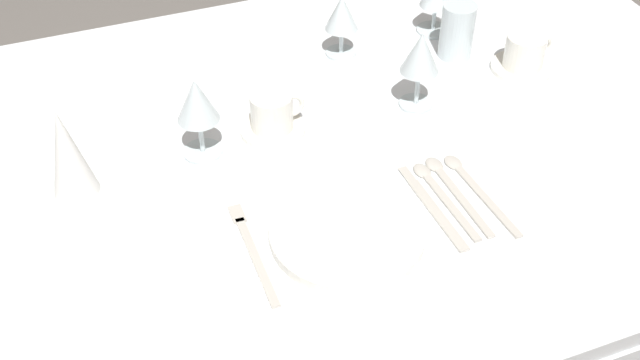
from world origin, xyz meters
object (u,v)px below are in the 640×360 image
dinner_knife (433,209)px  wine_glass_centre (421,56)px  napkin_folded (67,153)px  coffee_cup_left (525,51)px  dinner_plate (347,233)px  spoon_soup (438,191)px  wine_glass_left (197,104)px  coffee_cup_right (273,111)px  wine_glass_right (342,16)px  drink_tumbler (457,31)px  fork_outer (252,249)px  spoon_dessert (451,186)px  spoon_tea (473,184)px

dinner_knife → wine_glass_centre: wine_glass_centre is taller
napkin_folded → coffee_cup_left: bearing=3.1°
wine_glass_centre → dinner_knife: bearing=-110.4°
dinner_plate → spoon_soup: (0.18, 0.04, -0.01)m
dinner_plate → spoon_soup: 0.19m
wine_glass_centre → napkin_folded: napkin_folded is taller
wine_glass_left → coffee_cup_right: bearing=6.7°
wine_glass_right → drink_tumbler: 0.24m
fork_outer → wine_glass_left: 0.28m
dinner_knife → spoon_dessert: size_ratio=1.02×
dinner_plate → napkin_folded: napkin_folded is taller
dinner_knife → spoon_tea: 0.09m
drink_tumbler → napkin_folded: 0.80m
spoon_tea → coffee_cup_left: size_ratio=2.14×
spoon_soup → wine_glass_right: 0.46m
coffee_cup_right → drink_tumbler: size_ratio=0.88×
napkin_folded → wine_glass_left: bearing=5.4°
wine_glass_centre → wine_glass_left: wine_glass_centre is taller
wine_glass_left → wine_glass_centre: bearing=-0.8°
coffee_cup_left → wine_glass_left: size_ratio=0.66×
spoon_soup → coffee_cup_left: (0.33, 0.27, 0.04)m
wine_glass_centre → napkin_folded: (-0.64, -0.02, -0.03)m
spoon_dessert → wine_glass_left: (-0.37, 0.24, 0.10)m
wine_glass_left → coffee_cup_left: bearing=2.3°
wine_glass_centre → drink_tumbler: bearing=40.4°
coffee_cup_right → napkin_folded: bearing=-174.1°
spoon_soup → coffee_cup_right: 0.33m
wine_glass_left → spoon_tea: bearing=-31.4°
spoon_dessert → wine_glass_right: (-0.02, 0.45, 0.09)m
spoon_soup → coffee_cup_right: bearing=128.7°
dinner_plate → wine_glass_centre: 0.39m
napkin_folded → spoon_tea: bearing=-19.8°
fork_outer → spoon_tea: size_ratio=1.02×
dinner_knife → spoon_tea: spoon_tea is taller
dinner_knife → spoon_tea: size_ratio=0.97×
dinner_plate → wine_glass_centre: size_ratio=1.57×
spoon_soup → drink_tumbler: size_ratio=1.76×
fork_outer → spoon_soup: (0.33, 0.02, -0.00)m
spoon_dessert → dinner_plate: bearing=-167.6°
dinner_knife → dinner_plate: bearing=-178.1°
wine_glass_right → dinner_plate: bearing=-111.0°
wine_glass_left → drink_tumbler: bearing=12.2°
spoon_soup → wine_glass_centre: wine_glass_centre is taller
drink_tumbler → dinner_knife: bearing=-122.3°
dinner_plate → napkin_folded: (-0.38, 0.26, 0.07)m
dinner_plate → wine_glass_right: 0.53m
spoon_tea → wine_glass_right: (-0.06, 0.46, 0.09)m
wine_glass_centre → napkin_folded: bearing=-178.6°
fork_outer → coffee_cup_right: 0.30m
coffee_cup_left → coffee_cup_right: 0.53m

